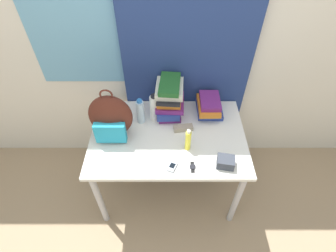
{
  "coord_description": "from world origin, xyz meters",
  "views": [
    {
      "loc": [
        -0.0,
        -0.95,
        2.23
      ],
      "look_at": [
        0.0,
        0.4,
        0.82
      ],
      "focal_mm": 28.0,
      "sensor_mm": 36.0,
      "label": 1
    }
  ],
  "objects_px": {
    "camera_pouch": "(226,162)",
    "backpack": "(111,118)",
    "sunglasses_case": "(183,128)",
    "wristwatch": "(193,167)",
    "sunscreen_bottle": "(188,140)",
    "book_stack_left": "(169,99)",
    "book_stack_center": "(209,106)",
    "sports_bottle": "(154,108)",
    "water_bottle": "(140,112)",
    "cell_phone": "(172,166)"
  },
  "relations": [
    {
      "from": "camera_pouch",
      "to": "backpack",
      "type": "bearing_deg",
      "value": 160.52
    },
    {
      "from": "sunglasses_case",
      "to": "wristwatch",
      "type": "distance_m",
      "value": 0.36
    },
    {
      "from": "sunscreen_bottle",
      "to": "book_stack_left",
      "type": "bearing_deg",
      "value": 109.44
    },
    {
      "from": "book_stack_center",
      "to": "sunglasses_case",
      "type": "distance_m",
      "value": 0.29
    },
    {
      "from": "backpack",
      "to": "sports_bottle",
      "type": "xyz_separation_m",
      "value": [
        0.31,
        0.18,
        -0.06
      ]
    },
    {
      "from": "book_stack_center",
      "to": "wristwatch",
      "type": "distance_m",
      "value": 0.58
    },
    {
      "from": "backpack",
      "to": "sunscreen_bottle",
      "type": "xyz_separation_m",
      "value": [
        0.56,
        -0.14,
        -0.09
      ]
    },
    {
      "from": "backpack",
      "to": "book_stack_left",
      "type": "relative_size",
      "value": 1.35
    },
    {
      "from": "water_bottle",
      "to": "cell_phone",
      "type": "relative_size",
      "value": 2.2
    },
    {
      "from": "book_stack_left",
      "to": "book_stack_center",
      "type": "distance_m",
      "value": 0.34
    },
    {
      "from": "sunglasses_case",
      "to": "sunscreen_bottle",
      "type": "bearing_deg",
      "value": -82.85
    },
    {
      "from": "camera_pouch",
      "to": "sports_bottle",
      "type": "bearing_deg",
      "value": 137.37
    },
    {
      "from": "backpack",
      "to": "book_stack_left",
      "type": "xyz_separation_m",
      "value": [
        0.43,
        0.24,
        -0.02
      ]
    },
    {
      "from": "sunscreen_bottle",
      "to": "book_stack_center",
      "type": "bearing_deg",
      "value": 63.04
    },
    {
      "from": "book_stack_left",
      "to": "sunglasses_case",
      "type": "bearing_deg",
      "value": -59.98
    },
    {
      "from": "book_stack_left",
      "to": "cell_phone",
      "type": "bearing_deg",
      "value": -87.87
    },
    {
      "from": "sports_bottle",
      "to": "camera_pouch",
      "type": "height_order",
      "value": "sports_bottle"
    },
    {
      "from": "sunscreen_bottle",
      "to": "sunglasses_case",
      "type": "bearing_deg",
      "value": 97.15
    },
    {
      "from": "sunscreen_bottle",
      "to": "wristwatch",
      "type": "distance_m",
      "value": 0.19
    },
    {
      "from": "water_bottle",
      "to": "sunglasses_case",
      "type": "distance_m",
      "value": 0.36
    },
    {
      "from": "backpack",
      "to": "book_stack_center",
      "type": "bearing_deg",
      "value": 17.84
    },
    {
      "from": "cell_phone",
      "to": "water_bottle",
      "type": "bearing_deg",
      "value": 118.84
    },
    {
      "from": "sunscreen_bottle",
      "to": "camera_pouch",
      "type": "bearing_deg",
      "value": -30.61
    },
    {
      "from": "book_stack_left",
      "to": "sunscreen_bottle",
      "type": "bearing_deg",
      "value": -70.56
    },
    {
      "from": "sports_bottle",
      "to": "sunglasses_case",
      "type": "relative_size",
      "value": 1.56
    },
    {
      "from": "cell_phone",
      "to": "camera_pouch",
      "type": "distance_m",
      "value": 0.37
    },
    {
      "from": "book_stack_center",
      "to": "camera_pouch",
      "type": "xyz_separation_m",
      "value": [
        0.06,
        -0.53,
        -0.04
      ]
    },
    {
      "from": "camera_pouch",
      "to": "wristwatch",
      "type": "relative_size",
      "value": 1.45
    },
    {
      "from": "water_bottle",
      "to": "sunscreen_bottle",
      "type": "bearing_deg",
      "value": -38.02
    },
    {
      "from": "backpack",
      "to": "sports_bottle",
      "type": "height_order",
      "value": "backpack"
    },
    {
      "from": "backpack",
      "to": "sunscreen_bottle",
      "type": "height_order",
      "value": "backpack"
    },
    {
      "from": "sports_bottle",
      "to": "book_stack_center",
      "type": "bearing_deg",
      "value": 8.24
    },
    {
      "from": "sports_bottle",
      "to": "book_stack_left",
      "type": "bearing_deg",
      "value": 27.65
    },
    {
      "from": "sports_bottle",
      "to": "cell_phone",
      "type": "height_order",
      "value": "sports_bottle"
    },
    {
      "from": "cell_phone",
      "to": "backpack",
      "type": "bearing_deg",
      "value": 145.7
    },
    {
      "from": "book_stack_center",
      "to": "sunglasses_case",
      "type": "height_order",
      "value": "book_stack_center"
    },
    {
      "from": "book_stack_center",
      "to": "sports_bottle",
      "type": "distance_m",
      "value": 0.45
    },
    {
      "from": "cell_phone",
      "to": "camera_pouch",
      "type": "height_order",
      "value": "camera_pouch"
    },
    {
      "from": "water_bottle",
      "to": "cell_phone",
      "type": "bearing_deg",
      "value": -61.16
    },
    {
      "from": "sports_bottle",
      "to": "wristwatch",
      "type": "bearing_deg",
      "value": -60.15
    },
    {
      "from": "backpack",
      "to": "book_stack_center",
      "type": "distance_m",
      "value": 0.8
    },
    {
      "from": "camera_pouch",
      "to": "cell_phone",
      "type": "bearing_deg",
      "value": -177.38
    },
    {
      "from": "book_stack_left",
      "to": "sports_bottle",
      "type": "distance_m",
      "value": 0.14
    },
    {
      "from": "backpack",
      "to": "book_stack_center",
      "type": "relative_size",
      "value": 1.59
    },
    {
      "from": "book_stack_center",
      "to": "sports_bottle",
      "type": "xyz_separation_m",
      "value": [
        -0.44,
        -0.06,
        0.04
      ]
    },
    {
      "from": "wristwatch",
      "to": "sunscreen_bottle",
      "type": "bearing_deg",
      "value": 99.01
    },
    {
      "from": "water_bottle",
      "to": "camera_pouch",
      "type": "bearing_deg",
      "value": -35.11
    },
    {
      "from": "sports_bottle",
      "to": "camera_pouch",
      "type": "xyz_separation_m",
      "value": [
        0.51,
        -0.46,
        -0.08
      ]
    },
    {
      "from": "book_stack_left",
      "to": "camera_pouch",
      "type": "bearing_deg",
      "value": -53.72
    },
    {
      "from": "book_stack_center",
      "to": "wristwatch",
      "type": "height_order",
      "value": "book_stack_center"
    }
  ]
}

